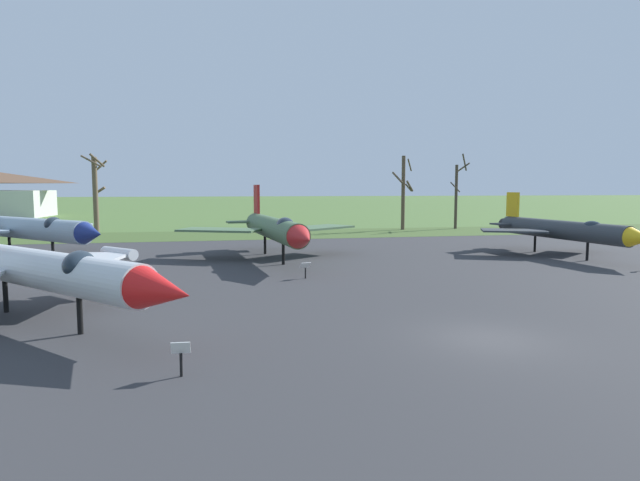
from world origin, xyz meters
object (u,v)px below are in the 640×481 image
at_px(jet_fighter_rear_right, 42,269).
at_px(info_placard_rear_right, 181,355).
at_px(info_placard_rear_left, 95,266).
at_px(jet_fighter_front_right, 563,230).
at_px(jet_fighter_rear_left, 32,228).
at_px(jet_fighter_front_left, 275,228).
at_px(info_placard_front_left, 305,268).

xyz_separation_m(jet_fighter_rear_right, info_placard_rear_right, (5.36, -6.92, -1.51)).
xyz_separation_m(info_placard_rear_left, info_placard_rear_right, (5.85, -18.57, 0.03)).
distance_m(jet_fighter_front_right, info_placard_rear_left, 32.52).
distance_m(jet_fighter_rear_left, jet_fighter_rear_right, 21.06).
bearing_deg(info_placard_rear_right, jet_fighter_front_left, 77.02).
height_order(jet_fighter_front_right, jet_fighter_rear_right, jet_fighter_rear_right).
bearing_deg(info_placard_rear_left, jet_fighter_rear_right, -87.60).
xyz_separation_m(jet_fighter_front_left, info_placard_front_left, (0.74, -8.18, -1.66)).
height_order(info_placard_rear_left, info_placard_rear_right, info_placard_rear_right).
bearing_deg(jet_fighter_rear_left, info_placard_front_left, -34.19).
distance_m(info_placard_front_left, info_placard_rear_left, 12.47).
xyz_separation_m(jet_fighter_rear_left, info_placard_rear_left, (5.88, -8.43, -1.66)).
relative_size(jet_fighter_front_right, jet_fighter_rear_left, 1.10).
bearing_deg(info_placard_rear_left, jet_fighter_rear_left, 124.89).
relative_size(info_placard_front_left, info_placard_rear_left, 0.96).
distance_m(jet_fighter_front_left, jet_fighter_rear_left, 17.49).
height_order(info_placard_front_left, jet_fighter_front_right, jet_fighter_front_right).
bearing_deg(jet_fighter_front_left, jet_fighter_rear_right, -123.46).
distance_m(jet_fighter_front_left, info_placard_rear_right, 23.75).
bearing_deg(jet_fighter_rear_right, info_placard_rear_left, 92.40).
relative_size(jet_fighter_rear_left, info_placard_rear_left, 12.98).
relative_size(info_placard_rear_left, info_placard_rear_right, 0.99).
bearing_deg(jet_fighter_rear_right, jet_fighter_front_left, 56.54).
relative_size(jet_fighter_front_right, info_placard_rear_left, 14.30).
height_order(jet_fighter_front_right, info_placard_rear_left, jet_fighter_front_right).
height_order(info_placard_front_left, jet_fighter_rear_left, jet_fighter_rear_left).
height_order(jet_fighter_front_left, info_placard_rear_left, jet_fighter_front_left).
bearing_deg(info_placard_front_left, jet_fighter_rear_left, 145.81).
bearing_deg(jet_fighter_rear_right, info_placard_rear_right, -52.25).
bearing_deg(jet_fighter_rear_left, jet_fighter_front_left, -12.92).
height_order(info_placard_front_left, info_placard_rear_right, info_placard_rear_right).
height_order(jet_fighter_front_right, jet_fighter_rear_left, jet_fighter_rear_left).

